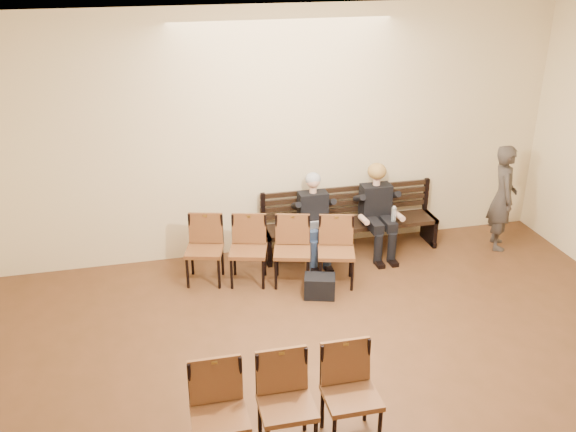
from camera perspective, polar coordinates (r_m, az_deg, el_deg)
The scene contains 10 objects.
room_walls at distance 4.96m, azimuth 10.53°, elevation 2.22°, with size 8.02×10.01×3.51m.
bench at distance 9.50m, azimuth 5.53°, elevation -1.83°, with size 2.60×0.90×0.45m, color black.
seated_man at distance 9.07m, azimuth 2.37°, elevation -0.34°, with size 0.51×0.70×1.22m, color black, non-canonical shape.
seated_woman at distance 9.35m, azimuth 7.95°, elevation 0.29°, with size 0.54×0.74×1.25m, color black, non-canonical shape.
laptop at distance 8.98m, azimuth 2.73°, elevation -0.89°, with size 0.33×0.26×0.24m, color silver.
water_bottle at distance 9.22m, azimuth 9.33°, elevation -0.54°, with size 0.07×0.07×0.23m, color silver.
bag at distance 8.34m, azimuth 2.83°, elevation -6.26°, with size 0.39×0.27×0.29m, color black.
passerby at distance 9.82m, azimuth 18.65°, elevation 2.22°, with size 0.66×0.44×1.82m, color #3B3530.
chair_row_front at distance 8.51m, azimuth -1.60°, elevation -3.19°, with size 2.23×0.50×0.92m, color brown.
chair_row_back at distance 5.94m, azimuth -0.09°, elevation -16.65°, with size 1.69×0.51×0.94m, color brown.
Camera 1 is at (-1.94, -3.41, 4.34)m, focal length 40.00 mm.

